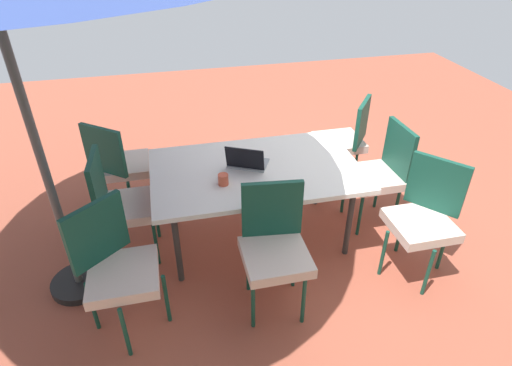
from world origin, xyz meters
TOP-DOWN VIEW (x-y plane):
  - ground_plane at (0.00, 0.00)m, footprint 10.00×10.00m
  - dining_table at (0.00, 0.00)m, footprint 1.73×1.07m
  - chair_southwest at (-1.11, -0.70)m, footprint 0.58×0.58m
  - chair_west at (-1.17, -0.01)m, footprint 0.46×0.46m
  - chair_east at (1.12, -0.04)m, footprint 0.47×0.46m
  - chair_southeast at (1.16, -0.69)m, footprint 0.58×0.58m
  - chair_northwest at (-1.19, 0.68)m, footprint 0.58×0.58m
  - chair_north at (0.04, 0.75)m, footprint 0.47×0.48m
  - chair_northeast at (1.13, 0.71)m, footprint 0.58×0.58m
  - laptop at (0.07, -0.04)m, footprint 0.40×0.36m
  - cup at (0.30, 0.18)m, footprint 0.08×0.08m

SIDE VIEW (x-z plane):
  - ground_plane at x=0.00m, z-range -0.02..0.00m
  - chair_southwest at x=-1.11m, z-range 0.06..1.04m
  - chair_west at x=-1.17m, z-range 0.06..1.04m
  - chair_east at x=1.12m, z-range 0.06..1.04m
  - chair_southeast at x=1.16m, z-range 0.06..1.04m
  - chair_northwest at x=-1.19m, z-range 0.06..1.04m
  - chair_north at x=0.04m, z-range 0.06..1.04m
  - chair_northeast at x=1.13m, z-range 0.06..1.04m
  - dining_table at x=0.00m, z-range 0.32..1.06m
  - cup at x=0.30m, z-range 0.74..0.83m
  - laptop at x=0.07m, z-range 0.68..0.90m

